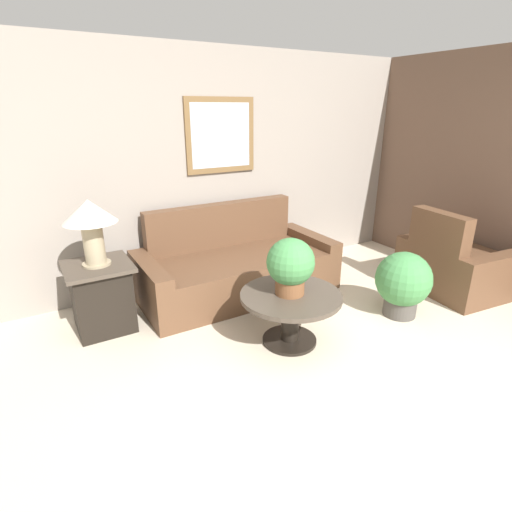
# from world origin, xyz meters

# --- Properties ---
(ground_plane) EXTENTS (20.00, 20.00, 0.00)m
(ground_plane) POSITION_xyz_m (0.00, 0.00, 0.00)
(ground_plane) COLOR beige
(wall_back) EXTENTS (6.99, 0.09, 2.60)m
(wall_back) POSITION_xyz_m (-0.00, 2.98, 1.31)
(wall_back) COLOR gray
(wall_back) RESTS_ON ground_plane
(wall_right) EXTENTS (0.06, 4.95, 2.60)m
(wall_right) POSITION_xyz_m (2.53, 1.47, 1.30)
(wall_right) COLOR brown
(wall_right) RESTS_ON ground_plane
(couch_main) EXTENTS (2.15, 0.99, 0.95)m
(couch_main) POSITION_xyz_m (-0.19, 2.43, 0.29)
(couch_main) COLOR brown
(couch_main) RESTS_ON ground_plane
(armchair) EXTENTS (0.98, 1.13, 0.95)m
(armchair) POSITION_xyz_m (1.96, 1.21, 0.29)
(armchair) COLOR brown
(armchair) RESTS_ON ground_plane
(coffee_table) EXTENTS (0.88, 0.88, 0.47)m
(coffee_table) POSITION_xyz_m (-0.27, 1.25, 0.34)
(coffee_table) COLOR black
(coffee_table) RESTS_ON ground_plane
(side_table) EXTENTS (0.58, 0.58, 0.65)m
(side_table) POSITION_xyz_m (-1.65, 2.34, 0.33)
(side_table) COLOR black
(side_table) RESTS_ON ground_plane
(table_lamp) EXTENTS (0.46, 0.46, 0.60)m
(table_lamp) POSITION_xyz_m (-1.65, 2.34, 1.07)
(table_lamp) COLOR tan
(table_lamp) RESTS_ON side_table
(potted_plant_on_table) EXTENTS (0.41, 0.41, 0.49)m
(potted_plant_on_table) POSITION_xyz_m (-0.28, 1.27, 0.74)
(potted_plant_on_table) COLOR brown
(potted_plant_on_table) RESTS_ON coffee_table
(potted_plant_floor) EXTENTS (0.54, 0.54, 0.66)m
(potted_plant_floor) POSITION_xyz_m (0.97, 1.10, 0.36)
(potted_plant_floor) COLOR #4C4742
(potted_plant_floor) RESTS_ON ground_plane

